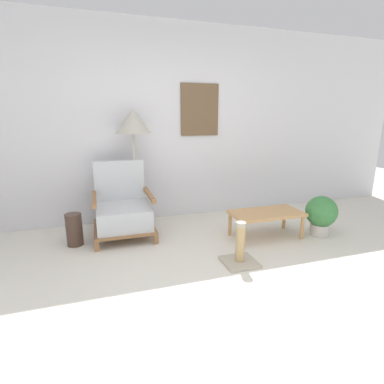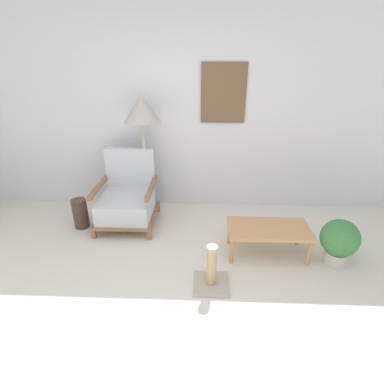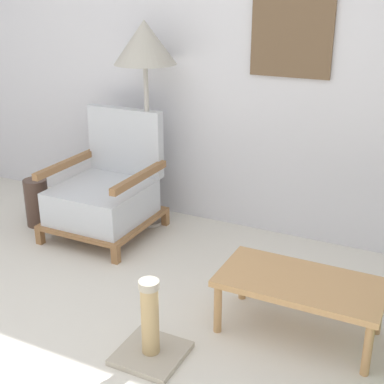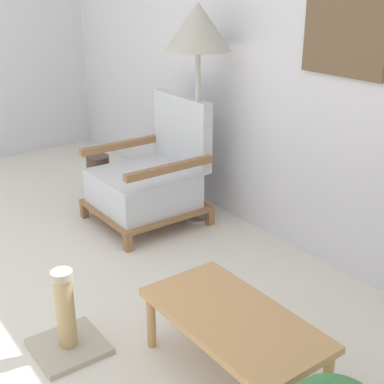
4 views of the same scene
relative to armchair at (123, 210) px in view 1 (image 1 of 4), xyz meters
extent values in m
plane|color=silver|center=(0.68, -1.72, -0.32)|extent=(14.00, 14.00, 0.00)
cube|color=silver|center=(0.68, 0.59, 1.03)|extent=(8.00, 0.06, 2.70)
cube|color=brown|center=(1.19, 0.54, 1.23)|extent=(0.56, 0.02, 0.72)
cube|color=olive|center=(-0.33, -0.39, -0.27)|extent=(0.05, 0.05, 0.11)
cube|color=olive|center=(0.33, -0.39, -0.27)|extent=(0.05, 0.05, 0.11)
cube|color=olive|center=(-0.33, 0.30, -0.27)|extent=(0.05, 0.05, 0.11)
cube|color=olive|center=(0.33, 0.30, -0.27)|extent=(0.05, 0.05, 0.11)
cube|color=olive|center=(0.00, -0.04, -0.20)|extent=(0.71, 0.75, 0.03)
cube|color=silver|center=(0.00, -0.06, -0.06)|extent=(0.63, 0.65, 0.25)
cube|color=silver|center=(0.00, 0.29, 0.33)|extent=(0.63, 0.08, 0.51)
cube|color=olive|center=(-0.33, -0.04, 0.19)|extent=(0.05, 0.69, 0.05)
cube|color=olive|center=(0.33, -0.04, 0.19)|extent=(0.05, 0.69, 0.05)
cylinder|color=#B7B2A8|center=(0.21, 0.28, -0.31)|extent=(0.21, 0.21, 0.03)
cylinder|color=#B7B2A8|center=(0.21, 0.28, 0.31)|extent=(0.04, 0.04, 1.22)
cone|color=#B2AD9E|center=(0.21, 0.28, 1.08)|extent=(0.45, 0.45, 0.31)
cube|color=tan|center=(1.66, -0.61, -0.01)|extent=(0.87, 0.45, 0.04)
cylinder|color=tan|center=(1.27, -0.79, -0.18)|extent=(0.04, 0.04, 0.29)
cylinder|color=tan|center=(2.06, -0.79, -0.18)|extent=(0.04, 0.04, 0.29)
cylinder|color=tan|center=(1.27, -0.42, -0.18)|extent=(0.04, 0.04, 0.29)
cylinder|color=tan|center=(2.06, -0.42, -0.18)|extent=(0.04, 0.04, 0.29)
cylinder|color=#473328|center=(-0.57, -0.14, -0.14)|extent=(0.18, 0.18, 0.38)
cylinder|color=beige|center=(2.35, -0.76, -0.25)|extent=(0.23, 0.23, 0.15)
sphere|color=#3D7F42|center=(2.35, -0.76, -0.01)|extent=(0.38, 0.38, 0.38)
cube|color=#B2A893|center=(1.05, -1.14, -0.31)|extent=(0.33, 0.33, 0.03)
cylinder|color=tan|center=(1.05, -1.14, -0.11)|extent=(0.09, 0.09, 0.37)
cylinder|color=#B2A893|center=(1.05, -1.14, 0.10)|extent=(0.10, 0.10, 0.04)
camera|label=1|loc=(-0.26, -3.64, 1.12)|focal=28.00mm
camera|label=2|loc=(0.95, -3.35, 1.69)|focal=28.00mm
camera|label=3|loc=(2.24, -3.07, 1.47)|focal=50.00mm
camera|label=4|loc=(3.15, -1.92, 1.40)|focal=50.00mm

